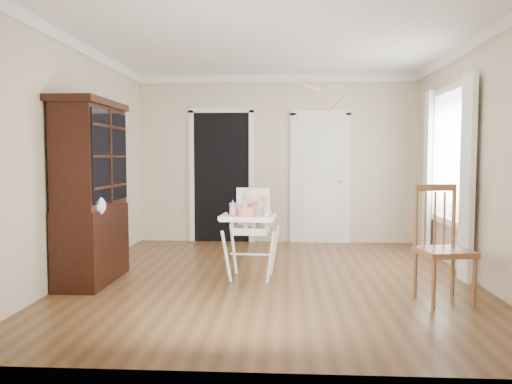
# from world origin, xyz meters

# --- Properties ---
(floor) EXTENTS (5.00, 5.00, 0.00)m
(floor) POSITION_xyz_m (0.00, 0.00, 0.00)
(floor) COLOR #51341B
(floor) RESTS_ON ground
(ceiling) EXTENTS (5.00, 5.00, 0.00)m
(ceiling) POSITION_xyz_m (0.00, 0.00, 2.70)
(ceiling) COLOR white
(ceiling) RESTS_ON wall_back
(wall_back) EXTENTS (4.50, 0.00, 4.50)m
(wall_back) POSITION_xyz_m (0.00, 2.50, 1.35)
(wall_back) COLOR beige
(wall_back) RESTS_ON floor
(wall_left) EXTENTS (0.00, 5.00, 5.00)m
(wall_left) POSITION_xyz_m (-2.25, 0.00, 1.35)
(wall_left) COLOR beige
(wall_left) RESTS_ON floor
(wall_right) EXTENTS (0.00, 5.00, 5.00)m
(wall_right) POSITION_xyz_m (2.25, 0.00, 1.35)
(wall_right) COLOR beige
(wall_right) RESTS_ON floor
(crown_molding) EXTENTS (4.50, 5.00, 0.12)m
(crown_molding) POSITION_xyz_m (0.00, 0.00, 2.64)
(crown_molding) COLOR white
(crown_molding) RESTS_ON ceiling
(doorway) EXTENTS (1.06, 0.05, 2.22)m
(doorway) POSITION_xyz_m (-0.90, 2.48, 1.11)
(doorway) COLOR black
(doorway) RESTS_ON wall_back
(closet_door) EXTENTS (0.96, 0.09, 2.13)m
(closet_door) POSITION_xyz_m (0.70, 2.48, 1.02)
(closet_door) COLOR white
(closet_door) RESTS_ON wall_back
(window_right) EXTENTS (0.13, 1.84, 2.30)m
(window_right) POSITION_xyz_m (2.18, 0.80, 1.29)
(window_right) COLOR white
(window_right) RESTS_ON wall_right
(high_chair) EXTENTS (0.65, 0.78, 1.05)m
(high_chair) POSITION_xyz_m (-0.24, -0.00, 0.65)
(high_chair) COLOR white
(high_chair) RESTS_ON floor
(baby) EXTENTS (0.30, 0.23, 0.45)m
(baby) POSITION_xyz_m (-0.24, 0.03, 0.79)
(baby) COLOR beige
(baby) RESTS_ON high_chair
(cake) EXTENTS (0.23, 0.23, 0.11)m
(cake) POSITION_xyz_m (-0.28, -0.24, 0.78)
(cake) COLOR silver
(cake) RESTS_ON high_chair
(sippy_cup) EXTENTS (0.08, 0.08, 0.19)m
(sippy_cup) POSITION_xyz_m (-0.44, -0.14, 0.81)
(sippy_cup) COLOR pink
(sippy_cup) RESTS_ON high_chair
(china_cabinet) EXTENTS (0.53, 1.19, 2.00)m
(china_cabinet) POSITION_xyz_m (-1.99, -0.26, 1.00)
(china_cabinet) COLOR black
(china_cabinet) RESTS_ON floor
(dining_chair) EXTENTS (0.53, 0.53, 1.12)m
(dining_chair) POSITION_xyz_m (1.64, -0.82, 0.52)
(dining_chair) COLOR brown
(dining_chair) RESTS_ON floor
(streamer) EXTENTS (0.19, 0.47, 0.15)m
(streamer) POSITION_xyz_m (0.44, 0.14, 2.17)
(streamer) COLOR pink
(streamer) RESTS_ON ceiling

